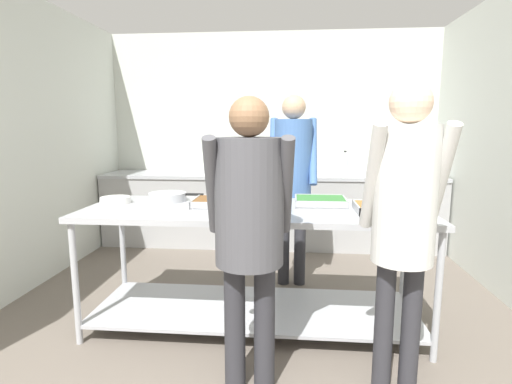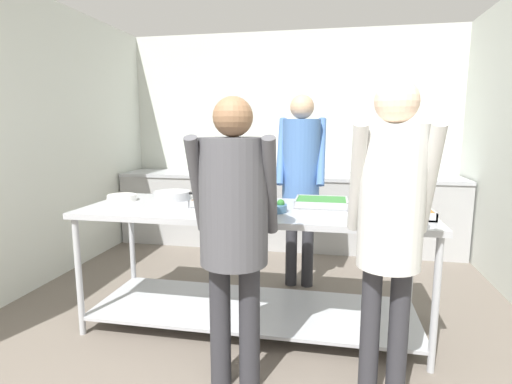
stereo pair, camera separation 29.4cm
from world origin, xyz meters
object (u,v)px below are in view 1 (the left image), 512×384
object	(u,v)px
serving_tray_greens	(227,203)
cook_behind_counter	(293,169)
serving_tray_roast	(320,201)
guest_serving_right	(404,208)
broccoli_bowl	(277,207)
serving_tray_vegetables	(392,209)
water_bottle	(345,164)
guest_serving_left	(249,216)
plate_stack	(115,200)
sauce_pan	(168,196)

from	to	relation	value
serving_tray_greens	cook_behind_counter	bearing A→B (deg)	57.52
serving_tray_roast	guest_serving_right	bearing A→B (deg)	-67.71
broccoli_bowl	serving_tray_vegetables	size ratio (longest dim) A/B	0.38
serving_tray_roast	water_bottle	bearing A→B (deg)	77.43
guest_serving_right	serving_tray_greens	bearing A→B (deg)	143.27
serving_tray_roast	guest_serving_left	distance (m)	0.99
broccoli_bowl	plate_stack	bearing A→B (deg)	171.38
water_bottle	plate_stack	bearing A→B (deg)	-135.72
serving_tray_roast	serving_tray_vegetables	size ratio (longest dim) A/B	0.77
sauce_pan	water_bottle	world-z (taller)	water_bottle
guest_serving_left	serving_tray_roast	bearing A→B (deg)	63.78
serving_tray_roast	serving_tray_vegetables	bearing A→B (deg)	-25.12
plate_stack	serving_tray_vegetables	distance (m)	2.03
serving_tray_roast	cook_behind_counter	world-z (taller)	cook_behind_counter
guest_serving_left	water_bottle	size ratio (longest dim) A/B	5.47
serving_tray_greens	serving_tray_roast	size ratio (longest dim) A/B	1.30
broccoli_bowl	water_bottle	bearing A→B (deg)	71.01
serving_tray_greens	guest_serving_right	size ratio (longest dim) A/B	0.29
broccoli_bowl	guest_serving_right	size ratio (longest dim) A/B	0.11
cook_behind_counter	water_bottle	world-z (taller)	cook_behind_counter
plate_stack	guest_serving_left	world-z (taller)	guest_serving_left
guest_serving_left	water_bottle	xyz separation A→B (m)	(0.85, 2.73, 0.03)
sauce_pan	guest_serving_right	xyz separation A→B (m)	(1.55, -0.94, 0.13)
serving_tray_roast	water_bottle	xyz separation A→B (m)	(0.41, 1.84, 0.11)
serving_tray_vegetables	cook_behind_counter	bearing A→B (deg)	127.67
plate_stack	water_bottle	distance (m)	2.74
serving_tray_greens	broccoli_bowl	xyz separation A→B (m)	(0.37, -0.16, 0.01)
sauce_pan	water_bottle	size ratio (longest dim) A/B	1.47
plate_stack	sauce_pan	distance (m)	0.39
guest_serving_left	broccoli_bowl	bearing A→B (deg)	78.78
broccoli_bowl	cook_behind_counter	xyz separation A→B (m)	(0.11, 0.92, 0.16)
broccoli_bowl	water_bottle	xyz separation A→B (m)	(0.72, 2.10, 0.10)
plate_stack	water_bottle	xyz separation A→B (m)	(1.96, 1.91, 0.11)
guest_serving_right	water_bottle	bearing A→B (deg)	89.07
serving_tray_vegetables	serving_tray_greens	bearing A→B (deg)	174.29
guest_serving_left	guest_serving_right	xyz separation A→B (m)	(0.80, -0.00, 0.06)
guest_serving_left	cook_behind_counter	bearing A→B (deg)	81.45
serving_tray_roast	guest_serving_left	world-z (taller)	guest_serving_left
broccoli_bowl	serving_tray_roast	distance (m)	0.41
guest_serving_right	water_bottle	xyz separation A→B (m)	(0.04, 2.73, -0.03)
guest_serving_right	sauce_pan	bearing A→B (deg)	148.75
sauce_pan	serving_tray_vegetables	xyz separation A→B (m)	(1.65, -0.27, -0.01)
guest_serving_left	cook_behind_counter	world-z (taller)	cook_behind_counter
serving_tray_roast	serving_tray_vegetables	xyz separation A→B (m)	(0.47, -0.22, 0.00)
serving_tray_roast	guest_serving_left	size ratio (longest dim) A/B	0.23
sauce_pan	serving_tray_vegetables	bearing A→B (deg)	-9.26
serving_tray_roast	guest_serving_left	xyz separation A→B (m)	(-0.44, -0.89, 0.08)
serving_tray_greens	guest_serving_left	size ratio (longest dim) A/B	0.30
serving_tray_greens	water_bottle	bearing A→B (deg)	60.50
plate_stack	serving_tray_greens	xyz separation A→B (m)	(0.86, -0.03, 0.00)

